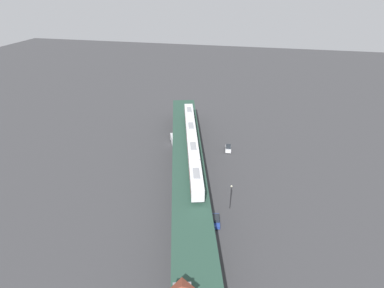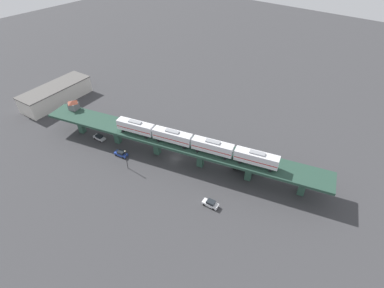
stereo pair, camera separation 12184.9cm
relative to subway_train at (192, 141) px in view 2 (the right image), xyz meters
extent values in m
plane|color=#38383A|center=(-0.30, 6.43, -9.74)|extent=(400.00, 400.00, 0.00)
cube|color=#244135|center=(-0.30, 6.43, -2.94)|extent=(32.25, 90.98, 0.80)
cube|color=#2D5142|center=(9.81, -30.72, -6.54)|extent=(2.21, 2.21, 6.41)
cube|color=#2D5142|center=(5.87, -16.25, -6.54)|extent=(2.21, 2.21, 6.41)
cube|color=#2D5142|center=(1.93, -1.77, -6.54)|extent=(2.21, 2.21, 6.41)
cube|color=#2D5142|center=(-2.00, 12.70, -6.54)|extent=(2.21, 2.21, 6.41)
cube|color=#2D5142|center=(-5.94, 27.17, -6.54)|extent=(2.21, 2.21, 6.41)
cube|color=#2D5142|center=(-9.88, 41.65, -6.54)|extent=(2.21, 2.21, 6.41)
cube|color=silver|center=(4.96, -18.24, 0.00)|extent=(5.85, 12.31, 3.10)
cube|color=#B21E1E|center=(4.96, -18.24, -0.30)|extent=(5.83, 12.09, 0.24)
cube|color=gray|center=(4.96, -18.24, 1.73)|extent=(2.45, 4.42, 0.36)
cylinder|color=black|center=(4.91, -22.60, -2.12)|extent=(0.43, 0.87, 0.84)
cylinder|color=black|center=(7.21, -21.98, -2.12)|extent=(0.43, 0.87, 0.84)
cylinder|color=black|center=(2.71, -14.50, -2.12)|extent=(0.43, 0.87, 0.84)
cylinder|color=black|center=(5.01, -13.87, -2.12)|extent=(0.43, 0.87, 0.84)
cube|color=silver|center=(1.65, -6.08, 0.00)|extent=(5.85, 12.31, 3.10)
cube|color=#B21E1E|center=(1.65, -6.08, -0.30)|extent=(5.83, 12.09, 0.24)
cube|color=gray|center=(1.65, -6.08, 1.73)|extent=(2.45, 4.42, 0.36)
cylinder|color=black|center=(1.61, -10.44, -2.12)|extent=(0.43, 0.87, 0.84)
cylinder|color=black|center=(3.90, -9.82, -2.12)|extent=(0.43, 0.87, 0.84)
cylinder|color=black|center=(-0.60, -2.34, -2.12)|extent=(0.43, 0.87, 0.84)
cylinder|color=black|center=(1.70, -1.71, -2.12)|extent=(0.43, 0.87, 0.84)
cube|color=silver|center=(-1.65, 6.08, 0.00)|extent=(5.85, 12.31, 3.10)
cube|color=#B21E1E|center=(-1.65, 6.08, -0.30)|extent=(5.83, 12.09, 0.24)
cube|color=gray|center=(-1.65, 6.08, 1.73)|extent=(2.45, 4.42, 0.36)
cylinder|color=black|center=(-1.70, 1.71, -2.12)|extent=(0.43, 0.87, 0.84)
cylinder|color=black|center=(0.60, 2.34, -2.12)|extent=(0.43, 0.87, 0.84)
cylinder|color=black|center=(-3.90, 9.82, -2.12)|extent=(0.43, 0.87, 0.84)
cylinder|color=black|center=(-1.61, 10.44, -2.12)|extent=(0.43, 0.87, 0.84)
cube|color=silver|center=(-4.96, 18.24, 0.00)|extent=(5.85, 12.31, 3.10)
cube|color=#B21E1E|center=(-4.96, 18.24, -0.30)|extent=(5.83, 12.09, 0.24)
cube|color=gray|center=(-4.96, 18.24, 1.73)|extent=(2.45, 4.42, 0.36)
cylinder|color=black|center=(-5.01, 13.87, -2.12)|extent=(0.43, 0.87, 0.84)
cylinder|color=black|center=(-2.71, 14.50, -2.12)|extent=(0.43, 0.87, 0.84)
cylinder|color=black|center=(-7.21, 21.98, -2.12)|extent=(0.43, 0.87, 0.84)
cylinder|color=black|center=(-4.91, 22.60, -2.12)|extent=(0.43, 0.87, 0.84)
cube|color=slate|center=(-8.52, 45.80, -1.29)|extent=(3.44, 3.44, 2.50)
pyramid|color=brown|center=(-8.52, 45.80, 0.41)|extent=(3.95, 3.95, 0.90)
cube|color=#233D93|center=(-10.19, 20.94, -9.01)|extent=(2.60, 4.66, 0.80)
cube|color=#1E2328|center=(-10.16, 20.80, -8.23)|extent=(2.03, 2.47, 0.76)
cylinder|color=black|center=(-10.76, 19.38, -9.41)|extent=(0.36, 0.69, 0.66)
cylinder|color=black|center=(-9.08, 19.70, -9.41)|extent=(0.36, 0.69, 0.66)
cylinder|color=black|center=(-11.30, 22.18, -9.41)|extent=(0.36, 0.69, 0.66)
cylinder|color=black|center=(-9.63, 22.51, -9.41)|extent=(0.36, 0.69, 0.66)
cube|color=#B7BABF|center=(-9.04, 33.38, -9.01)|extent=(2.05, 4.49, 0.80)
cube|color=#1E2328|center=(-9.03, 33.23, -8.23)|extent=(1.76, 2.29, 0.76)
cylinder|color=black|center=(-9.81, 31.91, -9.41)|extent=(0.28, 0.67, 0.66)
cylinder|color=black|center=(-8.10, 32.00, -9.41)|extent=(0.28, 0.67, 0.66)
cylinder|color=black|center=(-9.97, 34.76, -9.41)|extent=(0.28, 0.67, 0.66)
cylinder|color=black|center=(-8.26, 34.86, -9.41)|extent=(0.28, 0.67, 0.66)
cube|color=silver|center=(-9.30, -13.53, -9.01)|extent=(2.25, 4.57, 0.80)
cube|color=#1E2328|center=(-9.28, -13.68, -8.23)|extent=(1.86, 2.36, 0.76)
cylinder|color=black|center=(-10.00, -15.04, -9.41)|extent=(0.31, 0.68, 0.66)
cylinder|color=black|center=(-8.30, -14.86, -9.41)|extent=(0.31, 0.68, 0.66)
cylinder|color=black|center=(-10.30, -12.19, -9.41)|extent=(0.31, 0.68, 0.66)
cylinder|color=black|center=(-8.60, -12.01, -9.41)|extent=(0.31, 0.68, 0.66)
cube|color=#333338|center=(7.66, -10.78, -8.09)|extent=(2.83, 2.72, 2.30)
cube|color=silver|center=(9.13, -14.07, -7.89)|extent=(4.22, 5.69, 2.70)
cylinder|color=black|center=(8.56, -10.38, -9.24)|extent=(0.73, 1.06, 1.00)
cylinder|color=black|center=(6.75, -11.18, -9.24)|extent=(0.73, 1.06, 1.00)
cylinder|color=black|center=(10.71, -15.07, -9.24)|extent=(0.73, 1.06, 1.00)
cylinder|color=black|center=(8.82, -15.91, -9.24)|extent=(0.73, 1.06, 1.00)
cylinder|color=black|center=(-12.86, 14.86, -6.49)|extent=(0.20, 0.20, 6.50)
sphere|color=beige|center=(-12.86, 14.86, -3.02)|extent=(0.44, 0.44, 0.44)
cube|color=beige|center=(-3.07, 67.73, -6.54)|extent=(28.83, 12.64, 6.40)
cube|color=#595654|center=(-3.07, 67.73, -3.14)|extent=(29.41, 12.89, 0.40)
camera|label=1|loc=(-15.93, 72.95, 39.90)|focal=28.00mm
camera|label=2|loc=(-53.64, -42.19, 52.86)|focal=28.00mm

